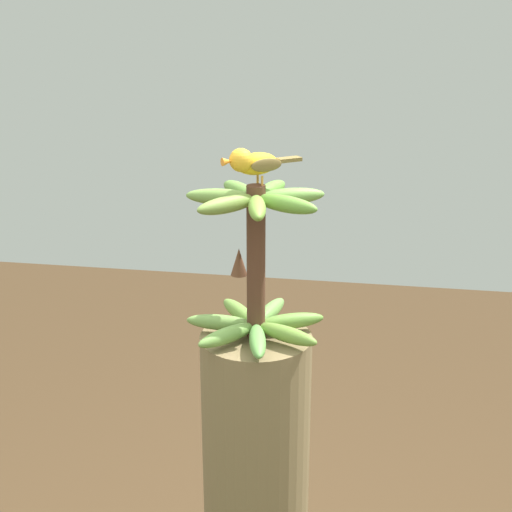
% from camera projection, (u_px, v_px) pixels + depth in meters
% --- Properties ---
extents(banana_bunch, '(0.30, 0.31, 0.34)m').
position_uv_depth(banana_bunch, '(256.00, 264.00, 1.54)').
color(banana_bunch, '#4C2D1E').
rests_on(banana_bunch, banana_tree).
extents(perched_bird, '(0.15, 0.12, 0.08)m').
position_uv_depth(perched_bird, '(254.00, 162.00, 1.48)').
color(perched_bird, '#C68933').
rests_on(perched_bird, banana_bunch).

